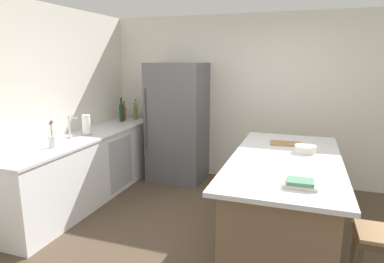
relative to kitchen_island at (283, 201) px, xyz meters
The scene contains 17 objects.
ground_plane 0.80m from the kitchen_island, 146.90° to the right, with size 7.20×7.20×0.00m, color #4C3D2D.
wall_rear 2.14m from the kitchen_island, 106.00° to the left, with size 6.00×0.10×2.60m, color silver.
wall_left 3.13m from the kitchen_island, behind, with size 0.10×6.00×2.60m, color silver.
counter_run_left 2.65m from the kitchen_island, behind, with size 0.64×2.89×0.91m.
kitchen_island is the anchor object (origin of this frame).
refrigerator 2.34m from the kitchen_island, 139.73° to the left, with size 0.85×0.75×1.87m.
bar_stool 1.12m from the kitchen_island, 48.74° to the right, with size 0.36×0.36×0.70m.
sink_faucet 2.75m from the kitchen_island, behind, with size 0.15×0.05×0.30m.
flower_vase 2.67m from the kitchen_island, behind, with size 0.09×0.09×0.33m.
paper_towel_roll 2.73m from the kitchen_island, behind, with size 0.14×0.14×0.31m.
gin_bottle 3.11m from the kitchen_island, 147.54° to the left, with size 0.06×0.06×0.34m.
olive_oil_bottle 3.04m from the kitchen_island, 148.80° to the left, with size 0.06×0.06×0.29m.
vinegar_bottle 3.12m from the kitchen_island, 151.62° to the left, with size 0.05×0.05×0.32m.
wine_bottle 3.07m from the kitchen_island, 153.27° to the left, with size 0.07×0.07×0.39m.
cookbook_stack 0.93m from the kitchen_island, 78.86° to the right, with size 0.26×0.16×0.06m.
mixing_bowl 0.60m from the kitchen_island, 56.88° to the left, with size 0.22×0.22×0.08m.
cutting_board 0.75m from the kitchen_island, 93.58° to the left, with size 0.37×0.24×0.02m.
Camera 1 is at (0.68, -3.00, 1.91)m, focal length 30.97 mm.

